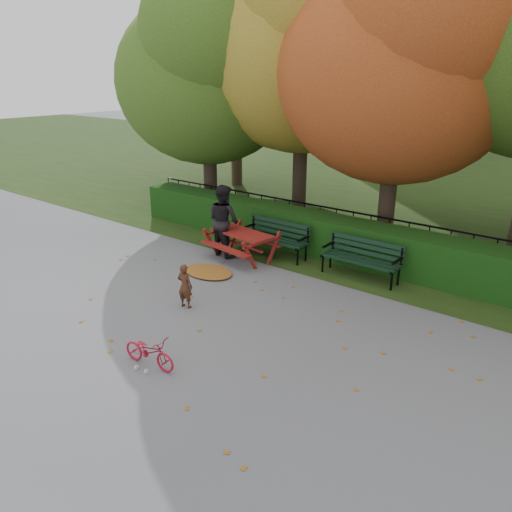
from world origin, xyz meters
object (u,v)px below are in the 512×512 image
Objects in this scene: tree_f at (238,34)px; tree_c at (411,52)px; tree_b at (310,33)px; bench_right at (362,256)px; tree_a at (209,67)px; adult at (224,220)px; bicycle at (149,351)px; bench_left at (276,235)px; picnic_table at (242,238)px; child at (185,286)px.

tree_c is at bearing -22.35° from tree_f.
tree_b is 4.88× the size of bench_right.
tree_a is 4.12× the size of adult.
tree_f is 9.20× the size of bicycle.
bench_left is at bearing 180.00° from bench_right.
tree_b is at bearing 23.05° from tree_a.
tree_b reaches higher than adult.
bench_right is (6.29, -1.88, -4.00)m from tree_a.
tree_a is 4.31m from tree_f.
tree_b is 6.76m from bench_right.
tree_a is at bearing 163.39° from bench_right.
tree_f is (-1.94, 3.66, 1.17)m from tree_a.
tree_a reaches higher than bicycle.
tree_c reaches higher than adult.
picnic_table reaches higher than bicycle.
tree_a is at bearing -62.02° from tree_f.
tree_b is 8.38m from child.
tree_b reaches higher than bench_right.
tree_f reaches higher than tree_a.
tree_a is 8.23× the size of child.
child is at bearing -64.97° from picnic_table.
bench_right is at bearing 0.00° from bench_left.
bicycle is (7.27, -10.93, -5.43)m from tree_f.
bench_right reaches higher than bicycle.
bicycle is at bearing -56.37° from tree_f.
tree_a is 9.97m from bicycle.
bench_right reaches higher than picnic_table.
tree_b is 4.84× the size of adult.
bicycle is (-0.70, -7.65, -4.56)m from tree_c.
tree_c is at bearing 96.70° from bench_right.
tree_f is 14.21m from bicycle.
tree_b is 9.67× the size of child.
bench_right is 5.49m from bicycle.
picnic_table is 2.92m from child.
tree_b is 5.32m from tree_f.
bicycle is at bearing -100.12° from bench_right.
bench_right is (3.54, -3.04, -4.88)m from tree_b.
picnic_table is (0.64, -3.80, -4.86)m from tree_b.
adult is (-1.05, -0.80, 0.39)m from bench_left.
tree_f is 5.08× the size of picnic_table.
bench_left reaches higher than picnic_table.
bench_left is 1.38m from adult.
child is at bearing 23.80° from bicycle.
adult is 1.82× the size of bicycle.
bench_right is at bearing -16.60° from bicycle.
picnic_table is at bearing -166.71° from adult.
bicycle is (5.33, -7.27, -4.26)m from tree_a.
adult is (-3.19, -3.06, -3.92)m from tree_c.
tree_b is at bearing -79.97° from adult.
child reaches higher than bench_left.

